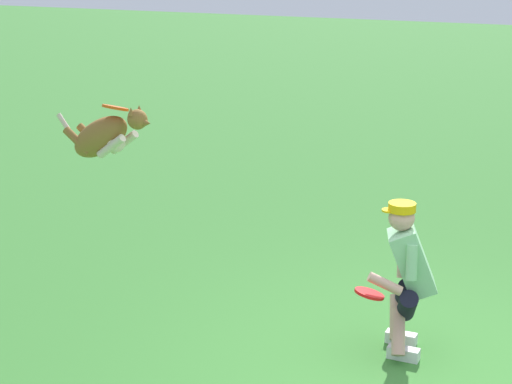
% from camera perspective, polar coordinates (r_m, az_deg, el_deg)
% --- Properties ---
extents(ground_plane, '(60.00, 60.00, 0.00)m').
position_cam_1_polar(ground_plane, '(6.87, 11.38, -12.34)').
color(ground_plane, '#3A7E32').
extents(person, '(0.53, 0.68, 1.29)m').
position_cam_1_polar(person, '(6.99, 10.13, -5.43)').
color(person, silver).
rests_on(person, ground_plane).
extents(dog, '(1.03, 0.35, 0.59)m').
position_cam_1_polar(dog, '(7.37, -10.17, 3.73)').
color(dog, olive).
extents(frisbee_flying, '(0.32, 0.31, 0.09)m').
position_cam_1_polar(frisbee_flying, '(7.23, -9.47, 5.63)').
color(frisbee_flying, '#E9530F').
extents(frisbee_held, '(0.30, 0.29, 0.11)m').
position_cam_1_polar(frisbee_held, '(6.78, 7.66, -6.81)').
color(frisbee_held, red).
rests_on(frisbee_held, person).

